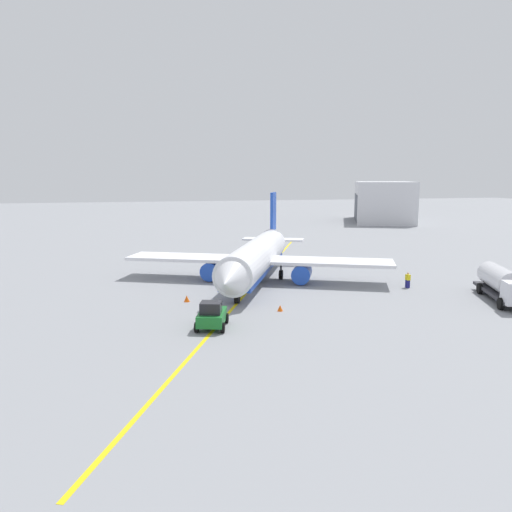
% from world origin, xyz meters
% --- Properties ---
extents(ground_plane, '(400.00, 400.00, 0.00)m').
position_xyz_m(ground_plane, '(0.00, 0.00, 0.00)').
color(ground_plane, gray).
extents(airplane, '(29.41, 29.75, 9.78)m').
position_xyz_m(airplane, '(-0.43, 0.20, 2.71)').
color(airplane, white).
rests_on(airplane, ground).
extents(fuel_tanker, '(10.15, 6.06, 3.15)m').
position_xyz_m(fuel_tanker, '(14.35, 20.83, 1.72)').
color(fuel_tanker, '#2D2D33').
rests_on(fuel_tanker, ground).
extents(pushback_tug, '(4.03, 3.21, 2.20)m').
position_xyz_m(pushback_tug, '(15.97, -7.70, 1.01)').
color(pushback_tug, '#196B28').
rests_on(pushback_tug, ground).
extents(refueling_worker, '(0.54, 0.38, 1.71)m').
position_xyz_m(refueling_worker, '(6.96, 15.13, 0.82)').
color(refueling_worker, navy).
rests_on(refueling_worker, ground).
extents(safety_cone_nose, '(0.51, 0.51, 0.56)m').
position_xyz_m(safety_cone_nose, '(12.57, -1.00, 0.28)').
color(safety_cone_nose, '#F2590F').
rests_on(safety_cone_nose, ground).
extents(safety_cone_wingtip, '(0.56, 0.56, 0.62)m').
position_xyz_m(safety_cone_wingtip, '(7.14, -8.68, 0.31)').
color(safety_cone_wingtip, '#F2590F').
rests_on(safety_cone_wingtip, ground).
extents(distant_hangar, '(32.08, 24.89, 10.74)m').
position_xyz_m(distant_hangar, '(-68.70, 53.43, 5.36)').
color(distant_hangar, silver).
rests_on(distant_hangar, ground).
extents(taxi_line_marking, '(71.57, 33.34, 0.01)m').
position_xyz_m(taxi_line_marking, '(0.00, 0.00, 0.01)').
color(taxi_line_marking, yellow).
rests_on(taxi_line_marking, ground).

